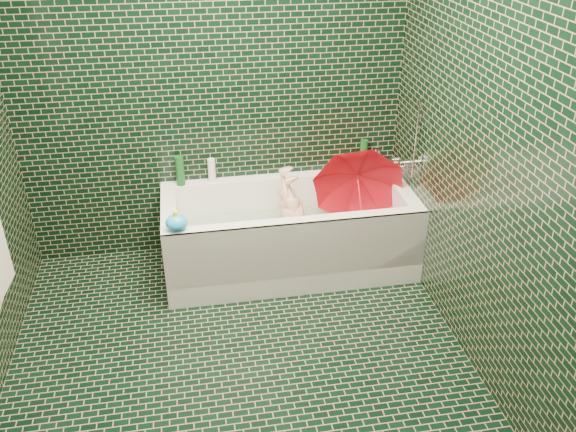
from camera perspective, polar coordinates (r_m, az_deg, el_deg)
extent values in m
plane|color=black|center=(3.54, -4.28, -14.47)|extent=(2.80, 2.80, 0.00)
plane|color=black|center=(4.13, -7.18, 12.36)|extent=(2.80, 0.00, 2.80)
plane|color=black|center=(1.67, -0.29, -16.56)|extent=(2.80, 0.00, 2.80)
plane|color=black|center=(3.19, 18.84, 5.71)|extent=(0.00, 2.80, 2.80)
cube|color=white|center=(4.34, 0.08, -3.73)|extent=(1.70, 0.75, 0.15)
cube|color=white|center=(4.47, -0.66, 1.47)|extent=(1.70, 0.10, 0.40)
cube|color=white|center=(3.92, 0.93, -2.93)|extent=(1.70, 0.10, 0.40)
cube|color=white|center=(4.39, 10.42, 0.35)|extent=(0.10, 0.55, 0.40)
cube|color=white|center=(4.14, -10.88, -1.56)|extent=(0.10, 0.55, 0.40)
cube|color=white|center=(3.93, 1.03, -4.17)|extent=(1.70, 0.02, 0.55)
cube|color=green|center=(4.29, 0.08, -2.83)|extent=(1.35, 0.47, 0.01)
cube|color=silver|center=(4.22, 0.08, -1.17)|extent=(1.48, 0.53, 0.00)
cylinder|color=silver|center=(4.23, 11.26, 4.89)|extent=(0.14, 0.05, 0.05)
cylinder|color=silver|center=(4.25, 9.97, 5.16)|extent=(0.05, 0.04, 0.04)
cylinder|color=silver|center=(4.05, 11.92, 7.12)|extent=(0.01, 0.01, 0.55)
imported|color=#DEA28A|center=(4.22, 0.87, -1.03)|extent=(0.86, 0.31, 0.34)
imported|color=red|center=(4.16, 6.73, 1.84)|extent=(0.82, 0.80, 0.74)
imported|color=white|center=(4.54, 9.45, 4.31)|extent=(0.12, 0.12, 0.24)
imported|color=#571F75|center=(4.55, 8.86, 4.46)|extent=(0.11, 0.11, 0.18)
imported|color=#14491B|center=(4.57, 9.00, 4.55)|extent=(0.17, 0.17, 0.18)
cylinder|color=#14491B|center=(4.47, 7.08, 5.71)|extent=(0.06, 0.06, 0.22)
cylinder|color=silver|center=(4.49, 8.34, 5.30)|extent=(0.06, 0.06, 0.17)
cylinder|color=#14491B|center=(4.27, -10.08, 4.20)|extent=(0.07, 0.07, 0.21)
cylinder|color=white|center=(4.29, -7.15, 4.26)|extent=(0.07, 0.07, 0.17)
ellipsoid|color=#FFF91A|center=(4.48, 5.72, 4.76)|extent=(0.11, 0.10, 0.06)
sphere|color=#FFF91A|center=(4.46, 6.19, 5.18)|extent=(0.04, 0.04, 0.04)
cone|color=orange|center=(4.46, 6.48, 5.11)|extent=(0.02, 0.03, 0.02)
ellipsoid|color=#1BA3F9|center=(3.74, -10.39, -0.62)|extent=(0.14, 0.11, 0.10)
cylinder|color=#FFF91A|center=(3.71, -10.47, 0.20)|extent=(0.03, 0.03, 0.04)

